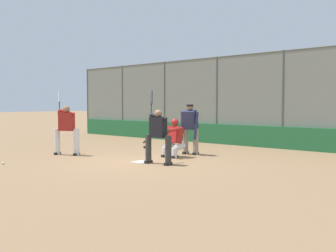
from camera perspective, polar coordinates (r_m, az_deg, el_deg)
ground_plane at (r=11.85m, az=-3.97°, el=-5.24°), size 160.00×160.00×0.00m
home_plate_marker at (r=11.84m, az=-3.97°, el=-5.21°), size 0.43×0.43×0.01m
backstop_fence at (r=16.69m, az=11.48°, el=4.05°), size 21.81×0.08×3.84m
padding_wall at (r=16.65m, az=11.25°, el=-1.38°), size 21.30×0.18×0.86m
batter_at_plate at (r=11.31m, az=-1.46°, el=-1.25°), size 1.07×0.59×2.17m
catcher_behind_plate at (r=12.87m, az=0.77°, el=-1.64°), size 0.66×0.77×1.26m
umpire_home at (r=13.54m, az=3.21°, el=-0.20°), size 0.70×0.48×1.74m
batter_on_deck at (r=13.81m, az=-14.52°, el=-0.31°), size 1.15×0.60×2.21m
spare_bat_near_backstop at (r=18.00m, az=-3.41°, el=-2.26°), size 0.57×0.69×0.07m
fielding_glove_on_dirt at (r=15.52m, az=-3.03°, el=-3.05°), size 0.30×0.23×0.11m
baseball_loose at (r=12.30m, az=-22.80°, el=-5.00°), size 0.07×0.07×0.07m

